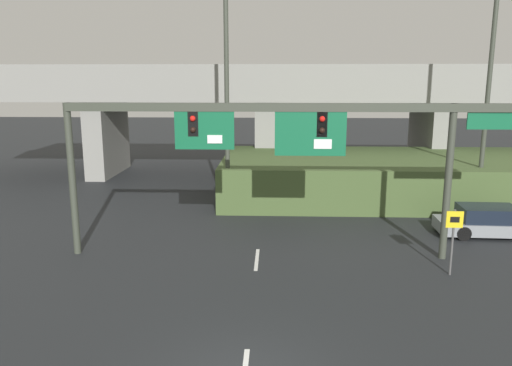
{
  "coord_description": "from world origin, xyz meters",
  "views": [
    {
      "loc": [
        0.71,
        -10.55,
        7.01
      ],
      "look_at": [
        0.0,
        7.23,
        3.26
      ],
      "focal_mm": 35.0,
      "sensor_mm": 36.0,
      "label": 1
    }
  ],
  "objects_px": {
    "speed_limit_sign": "(453,233)",
    "parked_sedan_near_right": "(490,222)",
    "highway_light_pole_far": "(227,86)",
    "signal_gantry": "(293,132)",
    "highway_light_pole_near": "(490,73)"
  },
  "relations": [
    {
      "from": "signal_gantry",
      "to": "speed_limit_sign",
      "type": "relative_size",
      "value": 7.67
    },
    {
      "from": "signal_gantry",
      "to": "speed_limit_sign",
      "type": "xyz_separation_m",
      "value": [
        5.7,
        -1.72,
        -3.41
      ]
    },
    {
      "from": "speed_limit_sign",
      "to": "highway_light_pole_near",
      "type": "distance_m",
      "value": 11.57
    },
    {
      "from": "signal_gantry",
      "to": "highway_light_pole_near",
      "type": "distance_m",
      "value": 12.73
    },
    {
      "from": "speed_limit_sign",
      "to": "parked_sedan_near_right",
      "type": "xyz_separation_m",
      "value": [
        3.37,
        4.8,
        -0.97
      ]
    },
    {
      "from": "signal_gantry",
      "to": "highway_light_pole_near",
      "type": "relative_size",
      "value": 1.36
    },
    {
      "from": "speed_limit_sign",
      "to": "highway_light_pole_far",
      "type": "distance_m",
      "value": 13.13
    },
    {
      "from": "parked_sedan_near_right",
      "to": "signal_gantry",
      "type": "bearing_deg",
      "value": -159.26
    },
    {
      "from": "signal_gantry",
      "to": "highway_light_pole_far",
      "type": "xyz_separation_m",
      "value": [
        -3.18,
        6.54,
        1.61
      ]
    },
    {
      "from": "highway_light_pole_near",
      "to": "parked_sedan_near_right",
      "type": "xyz_separation_m",
      "value": [
        -1.1,
        -4.23,
        -6.64
      ]
    },
    {
      "from": "signal_gantry",
      "to": "parked_sedan_near_right",
      "type": "distance_m",
      "value": 10.53
    },
    {
      "from": "highway_light_pole_far",
      "to": "highway_light_pole_near",
      "type": "bearing_deg",
      "value": 3.31
    },
    {
      "from": "signal_gantry",
      "to": "highway_light_pole_far",
      "type": "bearing_deg",
      "value": 115.9
    },
    {
      "from": "speed_limit_sign",
      "to": "parked_sedan_near_right",
      "type": "relative_size",
      "value": 0.5
    },
    {
      "from": "highway_light_pole_near",
      "to": "parked_sedan_near_right",
      "type": "relative_size",
      "value": 2.84
    }
  ]
}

